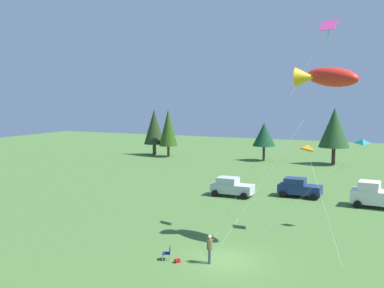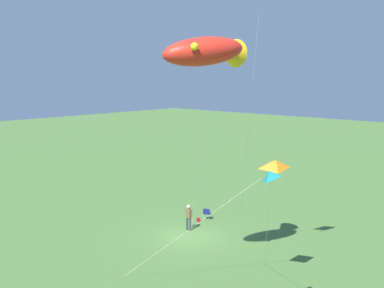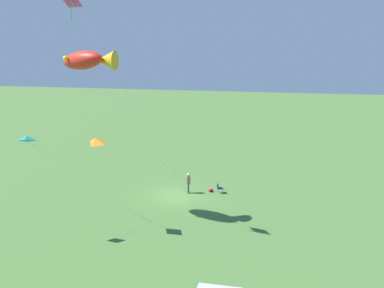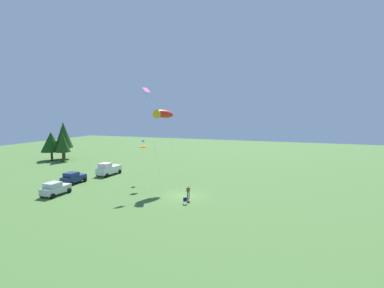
% 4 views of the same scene
% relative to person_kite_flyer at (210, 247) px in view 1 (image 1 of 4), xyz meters
% --- Properties ---
extents(ground_plane, '(160.00, 160.00, 0.00)m').
position_rel_person_kite_flyer_xyz_m(ground_plane, '(0.75, 0.81, -1.02)').
color(ground_plane, '#456C32').
extents(person_kite_flyer, '(0.43, 0.55, 1.74)m').
position_rel_person_kite_flyer_xyz_m(person_kite_flyer, '(0.00, 0.00, 0.00)').
color(person_kite_flyer, '#333945').
rests_on(person_kite_flyer, ground).
extents(folding_chair, '(0.63, 0.63, 0.82)m').
position_rel_person_kite_flyer_xyz_m(folding_chair, '(-2.54, -0.55, -0.53)').
color(folding_chair, navy).
rests_on(folding_chair, ground).
extents(backpack_on_grass, '(0.37, 0.39, 0.22)m').
position_rel_person_kite_flyer_xyz_m(backpack_on_grass, '(-1.80, -0.71, -0.91)').
color(backpack_on_grass, '#A51216').
rests_on(backpack_on_grass, ground).
extents(car_silver_compact, '(4.21, 2.22, 1.89)m').
position_rel_person_kite_flyer_xyz_m(car_silver_compact, '(-5.02, 17.98, -0.07)').
color(car_silver_compact, '#B8BFC1').
rests_on(car_silver_compact, ground).
extents(car_navy_hatch, '(4.22, 2.23, 1.89)m').
position_rel_person_kite_flyer_xyz_m(car_navy_hatch, '(1.25, 20.42, -0.07)').
color(car_navy_hatch, navy).
rests_on(car_navy_hatch, ground).
extents(truck_white_pickup, '(5.13, 2.70, 2.34)m').
position_rel_person_kite_flyer_xyz_m(truck_white_pickup, '(8.67, 18.99, 0.08)').
color(truck_white_pickup, silver).
rests_on(truck_white_pickup, ground).
extents(treeline_distant, '(52.99, 10.34, 9.00)m').
position_rel_person_kite_flyer_xyz_m(treeline_distant, '(2.65, 42.07, 3.99)').
color(treeline_distant, '#49402B').
rests_on(treeline_distant, ground).
extents(kite_large_fish, '(8.09, 7.67, 12.08)m').
position_rel_person_kite_flyer_xyz_m(kite_large_fish, '(5.51, 6.38, 10.23)').
color(kite_large_fish, red).
rests_on(kite_large_fish, ground).
extents(kite_delta_orange, '(4.11, 7.40, 6.60)m').
position_rel_person_kite_flyer_xyz_m(kite_delta_orange, '(4.05, 9.03, 5.25)').
color(kite_delta_orange, orange).
rests_on(kite_delta_orange, ground).
extents(kite_diamond_rainbow, '(7.18, 6.30, 15.35)m').
position_rel_person_kite_flyer_xyz_m(kite_diamond_rainbow, '(5.06, 8.80, 13.47)').
color(kite_diamond_rainbow, '#D33F90').
rests_on(kite_diamond_rainbow, ground).
extents(kite_delta_teal, '(7.00, 4.65, 6.95)m').
position_rel_person_kite_flyer_xyz_m(kite_delta_teal, '(7.62, 10.97, 5.65)').
color(kite_delta_teal, teal).
rests_on(kite_delta_teal, ground).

